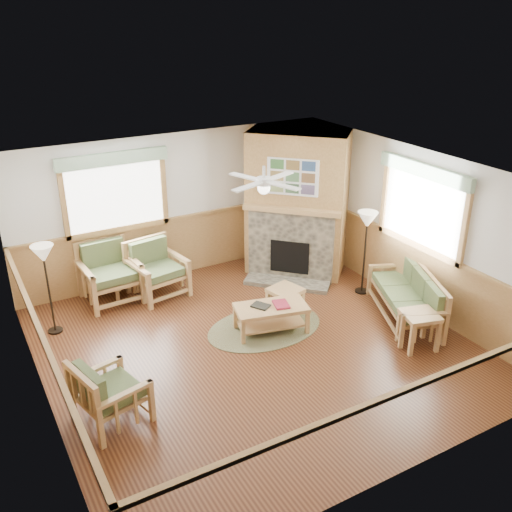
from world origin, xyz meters
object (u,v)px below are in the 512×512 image
armchair_back_left (110,273)px  armchair_left (110,391)px  coffee_table (271,319)px  end_table_chairs (130,281)px  floor_lamp_left (49,290)px  floor_lamp_right (365,253)px  end_table_sofa (418,330)px  footstool (285,300)px  sofa (405,296)px  armchair_back_right (157,270)px

armchair_back_left → armchair_left: size_ratio=1.19×
coffee_table → end_table_chairs: 2.74m
floor_lamp_left → floor_lamp_right: size_ratio=0.97×
end_table_chairs → armchair_left: bearing=-111.9°
armchair_left → end_table_chairs: armchair_left is taller
armchair_left → end_table_sofa: (4.49, -0.64, -0.15)m
armchair_left → coffee_table: size_ratio=0.77×
end_table_sofa → footstool: end_table_sofa is taller
sofa → armchair_left: 4.91m
sofa → floor_lamp_left: 5.65m
armchair_back_right → end_table_chairs: (-0.45, 0.20, -0.20)m
armchair_back_right → floor_lamp_right: (3.21, -1.72, 0.28)m
sofa → footstool: size_ratio=3.66×
armchair_back_right → end_table_sofa: 4.51m
end_table_chairs → floor_lamp_left: bearing=-158.0°
armchair_back_left → armchair_back_right: 0.81m
end_table_chairs → footstool: 2.78m
armchair_back_left → footstool: size_ratio=2.10×
footstool → floor_lamp_left: bearing=160.3°
sofa → end_table_chairs: sofa is taller
coffee_table → end_table_sofa: size_ratio=1.97×
armchair_back_left → armchair_left: bearing=-109.6°
armchair_back_right → coffee_table: size_ratio=0.87×
armchair_left → end_table_chairs: 3.34m
floor_lamp_left → armchair_back_left: bearing=28.1°
footstool → floor_lamp_right: 1.68m
armchair_back_left → floor_lamp_right: floor_lamp_right is taller
coffee_table → end_table_chairs: (-1.55, 2.26, 0.07)m
sofa → floor_lamp_left: (-5.10, 2.40, 0.33)m
coffee_table → footstool: (0.53, 0.43, -0.01)m
armchair_left → coffee_table: (2.80, 0.83, -0.21)m
armchair_back_right → floor_lamp_left: (-1.89, -0.38, 0.26)m
armchair_left → end_table_chairs: bearing=-35.8°
sofa → end_table_sofa: size_ratio=3.15×
coffee_table → floor_lamp_right: bearing=22.8°
armchair_back_right → armchair_left: 3.36m
armchair_back_left → floor_lamp_left: (-1.10, -0.59, 0.23)m
sofa → armchair_back_right: 4.25m
sofa → end_table_sofa: sofa is taller
sofa → floor_lamp_right: size_ratio=1.17×
end_table_chairs → footstool: size_ratio=1.18×
armchair_left → floor_lamp_right: size_ratio=0.56×
armchair_back_right → footstool: 2.33m
sofa → floor_lamp_right: (0.00, 1.07, 0.35)m
sofa → floor_lamp_left: bearing=-91.4°
end_table_chairs → armchair_back_right: bearing=-23.6°
floor_lamp_right → armchair_back_right: bearing=151.9°
end_table_sofa → floor_lamp_right: 1.93m
armchair_back_left → floor_lamp_left: floor_lamp_left is taller
armchair_back_left → end_table_sofa: (3.58, -3.74, -0.23)m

